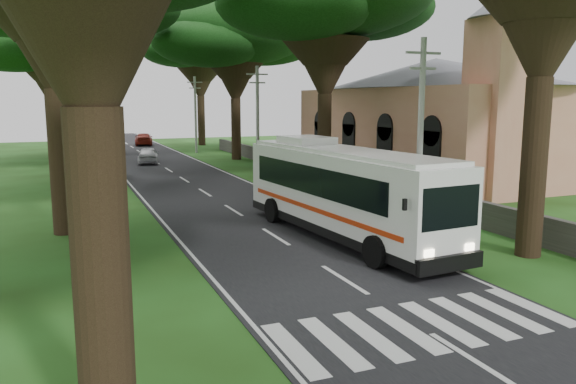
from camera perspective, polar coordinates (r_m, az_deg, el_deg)
name	(u,v)px	position (r m, az deg, el deg)	size (l,w,h in m)	color
ground	(377,301)	(16.21, 9.05, -10.88)	(140.00, 140.00, 0.00)	#203F12
road	(187,182)	(39.19, -10.19, 1.03)	(8.00, 120.00, 0.04)	black
crosswalk	(419,327)	(14.66, 13.20, -13.25)	(8.00, 3.00, 0.01)	silver
property_wall	(312,169)	(40.98, 2.49, 2.36)	(0.35, 50.00, 1.20)	#383533
church	(436,109)	(43.12, 14.81, 8.15)	(14.00, 24.00, 11.60)	tan
pole_near	(420,135)	(23.31, 13.29, 5.67)	(1.60, 0.24, 8.00)	gray
pole_mid	(258,119)	(41.25, -3.10, 7.39)	(1.60, 0.24, 8.00)	gray
pole_far	(196,113)	(60.50, -9.38, 7.89)	(1.60, 0.24, 8.00)	gray
tree_l_far	(47,39)	(61.24, -23.28, 14.06)	(15.01, 15.01, 14.69)	black
tree_r_midb	(235,34)	(53.60, -5.44, 15.68)	(14.32, 14.32, 14.70)	black
tree_r_far	(199,44)	(71.22, -8.98, 14.64)	(13.32, 13.32, 15.30)	black
coach_bus	(342,190)	(22.81, 5.51, 0.19)	(3.66, 12.54, 3.65)	white
distant_car_a	(148,155)	(51.17, -14.03, 3.66)	(1.71, 4.25, 1.45)	#B7B6BC
distant_car_b	(106,141)	(70.58, -18.02, 4.92)	(1.40, 4.02, 1.33)	#20224C
distant_car_c	(144,139)	(72.12, -14.45, 5.22)	(2.07, 5.09, 1.48)	maroon
pedestrian	(120,214)	(24.34, -16.72, -2.16)	(0.65, 0.43, 1.78)	black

